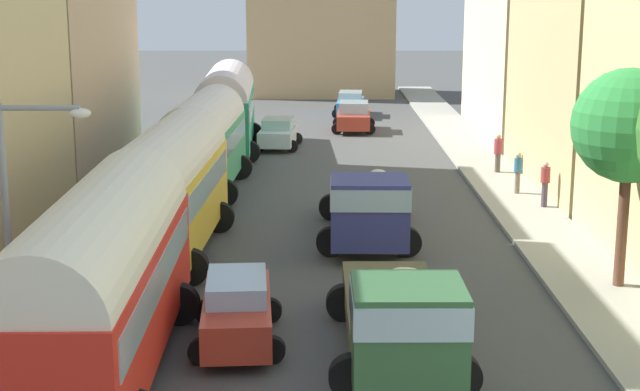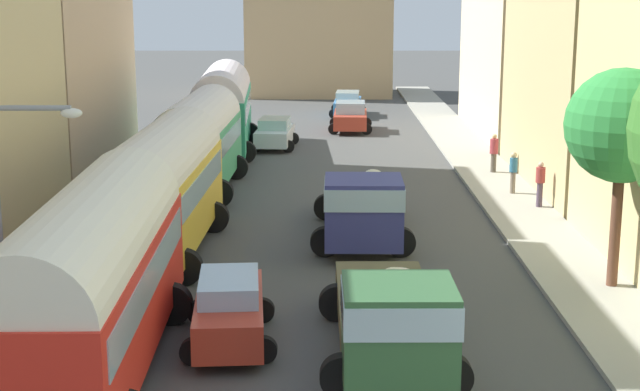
{
  "view_description": "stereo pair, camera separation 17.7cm",
  "coord_description": "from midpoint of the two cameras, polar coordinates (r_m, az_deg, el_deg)",
  "views": [
    {
      "loc": [
        -0.08,
        -12.17,
        8.05
      ],
      "look_at": [
        0.0,
        16.18,
        1.7
      ],
      "focal_mm": 53.52,
      "sensor_mm": 36.0,
      "label": 1
    },
    {
      "loc": [
        0.1,
        -12.17,
        8.05
      ],
      "look_at": [
        0.0,
        16.18,
        1.7
      ],
      "focal_mm": 53.52,
      "sensor_mm": 36.0,
      "label": 2
    }
  ],
  "objects": [
    {
      "name": "parked_bus_3",
      "position": [
        46.26,
        -5.91,
        5.39
      ],
      "size": [
        3.58,
        9.49,
        4.14
      ],
      "color": "#2E9A71",
      "rests_on": "ground"
    },
    {
      "name": "building_left_2",
      "position": [
        39.97,
        -16.03,
        9.97
      ],
      "size": [
        4.96,
        12.14,
        13.01
      ],
      "color": "tan",
      "rests_on": "ground"
    },
    {
      "name": "building_right_3",
      "position": [
        52.35,
        12.59,
        9.26
      ],
      "size": [
        6.41,
        13.09,
        10.44
      ],
      "color": "beige",
      "rests_on": "ground"
    },
    {
      "name": "pedestrian_0",
      "position": [
        35.14,
        13.01,
        0.76
      ],
      "size": [
        0.47,
        0.47,
        1.79
      ],
      "color": "#493A4A",
      "rests_on": "ground"
    },
    {
      "name": "car_1",
      "position": [
        58.97,
        1.58,
        5.52
      ],
      "size": [
        2.34,
        4.18,
        1.51
      ],
      "color": "#3E86CE",
      "rests_on": "ground"
    },
    {
      "name": "car_3",
      "position": [
        47.37,
        -2.79,
        3.75
      ],
      "size": [
        2.38,
        3.9,
        1.5
      ],
      "color": "silver",
      "rests_on": "ground"
    },
    {
      "name": "parked_bus_0",
      "position": [
        20.09,
        -13.46,
        -4.63
      ],
      "size": [
        3.48,
        9.99,
        4.04
      ],
      "color": "red",
      "rests_on": "ground"
    },
    {
      "name": "sidewalk_left",
      "position": [
        40.62,
        -10.45,
        1.08
      ],
      "size": [
        2.5,
        70.0,
        0.14
      ],
      "primitive_type": "cube",
      "color": "#AEA59F",
      "rests_on": "ground"
    },
    {
      "name": "roadside_tree_1",
      "position": [
        25.85,
        17.66,
        3.96
      ],
      "size": [
        2.98,
        2.98,
        5.94
      ],
      "color": "brown",
      "rests_on": "ground"
    },
    {
      "name": "parked_bus_1",
      "position": [
        28.65,
        -9.41,
        0.66
      ],
      "size": [
        3.4,
        9.17,
        3.96
      ],
      "color": "yellow",
      "rests_on": "ground"
    },
    {
      "name": "sidewalk_right",
      "position": [
        40.62,
        10.11,
        1.09
      ],
      "size": [
        2.5,
        70.0,
        0.14
      ],
      "primitive_type": "cube",
      "color": "#9C9A8C",
      "rests_on": "ground"
    },
    {
      "name": "ground_plane",
      "position": [
        39.98,
        -0.17,
        1.01
      ],
      "size": [
        154.0,
        154.0,
        0.0
      ],
      "primitive_type": "plane",
      "color": "#454644"
    },
    {
      "name": "pedestrian_3",
      "position": [
        41.23,
        10.31,
        2.59
      ],
      "size": [
        0.36,
        0.36,
        1.78
      ],
      "color": "#534A3F",
      "rests_on": "ground"
    },
    {
      "name": "car_0",
      "position": [
        52.81,
        1.76,
        4.74
      ],
      "size": [
        2.49,
        3.89,
        1.64
      ],
      "color": "#AB3524",
      "rests_on": "ground"
    },
    {
      "name": "pedestrian_2",
      "position": [
        37.2,
        11.45,
        1.47
      ],
      "size": [
        0.35,
        0.35,
        1.74
      ],
      "color": "#716454",
      "rests_on": "ground"
    },
    {
      "name": "car_2",
      "position": [
        21.9,
        -5.36,
        -6.79
      ],
      "size": [
        2.28,
        4.19,
        1.57
      ],
      "color": "#AC3220",
      "rests_on": "ground"
    },
    {
      "name": "cargo_truck_0",
      "position": [
        20.06,
        4.45,
        -7.27
      ],
      "size": [
        3.07,
        7.46,
        2.44
      ],
      "color": "#2D5732",
      "rests_on": "ground"
    },
    {
      "name": "cargo_truck_1",
      "position": [
        29.64,
        2.55,
        -0.65
      ],
      "size": [
        3.24,
        7.6,
        2.44
      ],
      "color": "navy",
      "rests_on": "ground"
    },
    {
      "name": "streetlamp_near",
      "position": [
        20.41,
        -17.87,
        -0.91
      ],
      "size": [
        1.93,
        0.28,
        5.71
      ],
      "color": "gray",
      "rests_on": "ground"
    },
    {
      "name": "parked_bus_2",
      "position": [
        37.43,
        -7.25,
        3.4
      ],
      "size": [
        3.38,
        8.13,
        3.84
      ],
      "color": "#369563",
      "rests_on": "ground"
    },
    {
      "name": "building_right_2",
      "position": [
        39.54,
        15.81,
        6.74
      ],
      "size": [
        4.63,
        11.94,
        8.65
      ],
      "color": "tan",
      "rests_on": "ground"
    },
    {
      "name": "distant_church",
      "position": [
        69.8,
        -0.17,
        11.11
      ],
      "size": [
        10.39,
        6.5,
        18.38
      ],
      "color": "tan",
      "rests_on": "ground"
    }
  ]
}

